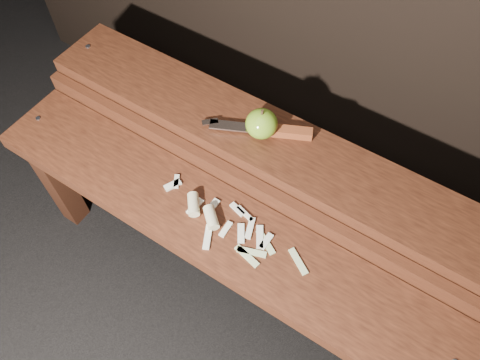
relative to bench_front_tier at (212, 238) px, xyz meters
The scene contains 6 objects.
ground 0.36m from the bench_front_tier, 90.00° to the left, with size 60.00×60.00×0.00m, color black.
bench_front_tier is the anchor object (origin of this frame).
bench_rear_tier 0.23m from the bench_front_tier, 90.00° to the left, with size 1.20×0.21×0.50m.
apple 0.29m from the bench_front_tier, 93.09° to the left, with size 0.08×0.08×0.08m.
knife 0.29m from the bench_front_tier, 86.51° to the left, with size 0.24×0.13×0.02m.
apple_scraps 0.08m from the bench_front_tier, 79.61° to the left, with size 0.39×0.14×0.03m.
Camera 1 is at (0.32, -0.44, 1.36)m, focal length 35.00 mm.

